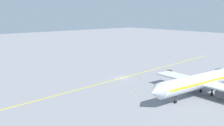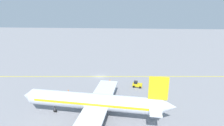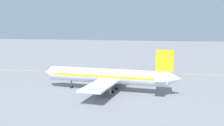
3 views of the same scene
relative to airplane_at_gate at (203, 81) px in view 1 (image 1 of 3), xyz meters
name	(u,v)px [view 1 (image 1 of 3)]	position (x,y,z in m)	size (l,w,h in m)	color
ground_plane	(123,78)	(25.75, 3.14, -3.71)	(400.00, 400.00, 0.00)	gray
apron_yellow_centreline	(123,78)	(25.75, 3.14, -3.71)	(0.40, 120.00, 0.01)	yellow
airplane_at_gate	(203,81)	(0.00, 0.00, 0.00)	(28.31, 35.54, 10.60)	silver
baggage_tug_white	(171,73)	(17.41, -10.24, -2.81)	(2.23, 3.23, 2.11)	gold
ground_crew_worker	(170,69)	(21.06, -14.87, -2.80)	(0.34, 0.55, 1.68)	#23232D
traffic_cone_near_nose	(136,91)	(12.38, 10.77, -3.43)	(0.32, 0.32, 0.55)	orange
traffic_cone_mid_apron	(140,77)	(21.99, -1.01, -3.43)	(0.32, 0.32, 0.55)	orange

